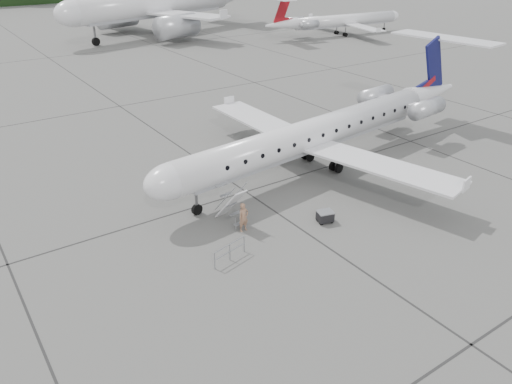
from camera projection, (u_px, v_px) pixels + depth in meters
ground at (385, 203)px, 32.41m from camera, size 320.00×320.00×0.00m
main_regional_jet at (314, 119)px, 35.36m from camera, size 33.08×25.53×7.88m
airstair at (231, 205)px, 29.61m from camera, size 1.09×2.18×2.47m
passenger at (244, 217)px, 28.96m from camera, size 0.67×0.46×1.79m
safety_railing at (230, 252)px, 26.43m from camera, size 2.16×0.58×1.00m
baggage_cart at (325, 216)px, 30.07m from camera, size 1.07×0.95×0.79m
bg_regional_right at (347, 14)px, 87.71m from camera, size 28.69×22.03×7.03m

